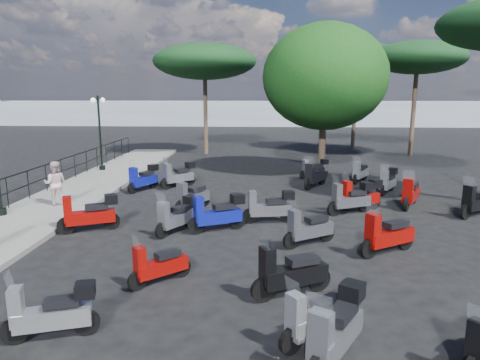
{
  "coord_description": "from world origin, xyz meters",
  "views": [
    {
      "loc": [
        1.11,
        -11.97,
        4.13
      ],
      "look_at": [
        0.35,
        2.32,
        1.2
      ],
      "focal_mm": 32.0,
      "sensor_mm": 36.0,
      "label": 1
    }
  ],
  "objects_px": {
    "pine_1": "(418,58)",
    "scooter_15": "(315,176)",
    "scooter_25": "(411,194)",
    "broadleaf_tree": "(325,77)",
    "scooter_2": "(89,214)",
    "scooter_16": "(314,169)",
    "scooter_11": "(336,331)",
    "scooter_14": "(269,207)",
    "scooter_10": "(176,175)",
    "scooter_20": "(351,199)",
    "scooter_24": "(387,235)",
    "scooter_26": "(478,201)",
    "lamp_post_2": "(100,128)",
    "scooter_18": "(316,319)",
    "scooter_21": "(360,196)",
    "scooter_3": "(192,197)",
    "scooter_4": "(143,179)",
    "scooter_13": "(218,214)",
    "pine_0": "(357,56)",
    "pedestrian_far": "(55,183)",
    "scooter_27": "(388,182)",
    "pine_2": "(205,62)",
    "scooter_9": "(179,175)",
    "scooter_22": "(360,173)",
    "scooter_6": "(51,313)",
    "scooter_7": "(158,266)",
    "scooter_19": "(308,229)",
    "scooter_8": "(177,216)",
    "scooter_12": "(290,274)"
  },
  "relations": [
    {
      "from": "pine_1",
      "to": "scooter_15",
      "type": "bearing_deg",
      "value": -126.41
    },
    {
      "from": "scooter_25",
      "to": "broadleaf_tree",
      "type": "distance_m",
      "value": 8.36
    },
    {
      "from": "scooter_2",
      "to": "scooter_16",
      "type": "bearing_deg",
      "value": -66.3
    },
    {
      "from": "scooter_11",
      "to": "scooter_14",
      "type": "distance_m",
      "value": 7.34
    },
    {
      "from": "scooter_10",
      "to": "scooter_20",
      "type": "distance_m",
      "value": 8.32
    },
    {
      "from": "scooter_14",
      "to": "scooter_24",
      "type": "bearing_deg",
      "value": -140.49
    },
    {
      "from": "scooter_26",
      "to": "lamp_post_2",
      "type": "bearing_deg",
      "value": 30.11
    },
    {
      "from": "scooter_16",
      "to": "scooter_18",
      "type": "bearing_deg",
      "value": 150.36
    },
    {
      "from": "lamp_post_2",
      "to": "scooter_21",
      "type": "height_order",
      "value": "lamp_post_2"
    },
    {
      "from": "scooter_3",
      "to": "scooter_25",
      "type": "bearing_deg",
      "value": -141.09
    },
    {
      "from": "scooter_2",
      "to": "scooter_10",
      "type": "height_order",
      "value": "scooter_2"
    },
    {
      "from": "scooter_2",
      "to": "pine_1",
      "type": "relative_size",
      "value": 0.23
    },
    {
      "from": "scooter_4",
      "to": "scooter_13",
      "type": "bearing_deg",
      "value": 152.99
    },
    {
      "from": "scooter_21",
      "to": "pine_0",
      "type": "bearing_deg",
      "value": -36.16
    },
    {
      "from": "pedestrian_far",
      "to": "scooter_15",
      "type": "distance_m",
      "value": 10.56
    },
    {
      "from": "scooter_27",
      "to": "pine_2",
      "type": "xyz_separation_m",
      "value": [
        -9.11,
        11.27,
        5.64
      ]
    },
    {
      "from": "scooter_9",
      "to": "scooter_10",
      "type": "xyz_separation_m",
      "value": [
        -0.23,
        0.6,
        -0.09
      ]
    },
    {
      "from": "scooter_18",
      "to": "broadleaf_tree",
      "type": "relative_size",
      "value": 0.18
    },
    {
      "from": "scooter_11",
      "to": "scooter_22",
      "type": "relative_size",
      "value": 1.11
    },
    {
      "from": "pedestrian_far",
      "to": "scooter_24",
      "type": "relative_size",
      "value": 0.97
    },
    {
      "from": "scooter_14",
      "to": "scooter_18",
      "type": "relative_size",
      "value": 1.26
    },
    {
      "from": "scooter_16",
      "to": "broadleaf_tree",
      "type": "height_order",
      "value": "broadleaf_tree"
    },
    {
      "from": "pedestrian_far",
      "to": "scooter_3",
      "type": "bearing_deg",
      "value": 168.43
    },
    {
      "from": "scooter_11",
      "to": "scooter_26",
      "type": "xyz_separation_m",
      "value": [
        6.15,
        8.41,
        0.0
      ]
    },
    {
      "from": "scooter_6",
      "to": "scooter_20",
      "type": "relative_size",
      "value": 0.93
    },
    {
      "from": "scooter_6",
      "to": "scooter_14",
      "type": "xyz_separation_m",
      "value": [
        3.77,
        6.87,
        0.04
      ]
    },
    {
      "from": "scooter_15",
      "to": "scooter_27",
      "type": "height_order",
      "value": "scooter_15"
    },
    {
      "from": "scooter_3",
      "to": "scooter_9",
      "type": "relative_size",
      "value": 1.08
    },
    {
      "from": "scooter_7",
      "to": "pine_0",
      "type": "height_order",
      "value": "pine_0"
    },
    {
      "from": "pine_1",
      "to": "scooter_18",
      "type": "bearing_deg",
      "value": -111.76
    },
    {
      "from": "scooter_10",
      "to": "scooter_15",
      "type": "height_order",
      "value": "scooter_15"
    },
    {
      "from": "scooter_4",
      "to": "scooter_26",
      "type": "xyz_separation_m",
      "value": [
        12.38,
        -3.2,
        0.02
      ]
    },
    {
      "from": "scooter_15",
      "to": "pine_1",
      "type": "height_order",
      "value": "pine_1"
    },
    {
      "from": "scooter_16",
      "to": "scooter_2",
      "type": "bearing_deg",
      "value": 114.86
    },
    {
      "from": "scooter_19",
      "to": "pine_0",
      "type": "relative_size",
      "value": 0.2
    },
    {
      "from": "scooter_4",
      "to": "broadleaf_tree",
      "type": "relative_size",
      "value": 0.21
    },
    {
      "from": "scooter_15",
      "to": "broadleaf_tree",
      "type": "bearing_deg",
      "value": -68.25
    },
    {
      "from": "scooter_8",
      "to": "scooter_20",
      "type": "distance_m",
      "value": 6.07
    },
    {
      "from": "scooter_12",
      "to": "scooter_22",
      "type": "height_order",
      "value": "scooter_12"
    },
    {
      "from": "scooter_8",
      "to": "scooter_9",
      "type": "bearing_deg",
      "value": -47.52
    },
    {
      "from": "scooter_3",
      "to": "scooter_13",
      "type": "bearing_deg",
      "value": 149.51
    },
    {
      "from": "pedestrian_far",
      "to": "scooter_2",
      "type": "bearing_deg",
      "value": 119.77
    },
    {
      "from": "scooter_9",
      "to": "pine_0",
      "type": "distance_m",
      "value": 17.35
    },
    {
      "from": "scooter_16",
      "to": "scooter_19",
      "type": "bearing_deg",
      "value": 149.27
    },
    {
      "from": "scooter_3",
      "to": "scooter_8",
      "type": "bearing_deg",
      "value": 121.74
    },
    {
      "from": "scooter_25",
      "to": "scooter_12",
      "type": "bearing_deg",
      "value": 85.81
    },
    {
      "from": "scooter_26",
      "to": "scooter_25",
      "type": "bearing_deg",
      "value": 25.49
    },
    {
      "from": "scooter_16",
      "to": "scooter_22",
      "type": "height_order",
      "value": "scooter_22"
    },
    {
      "from": "scooter_4",
      "to": "scooter_6",
      "type": "height_order",
      "value": "scooter_4"
    },
    {
      "from": "scooter_3",
      "to": "scooter_7",
      "type": "height_order",
      "value": "scooter_3"
    }
  ]
}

